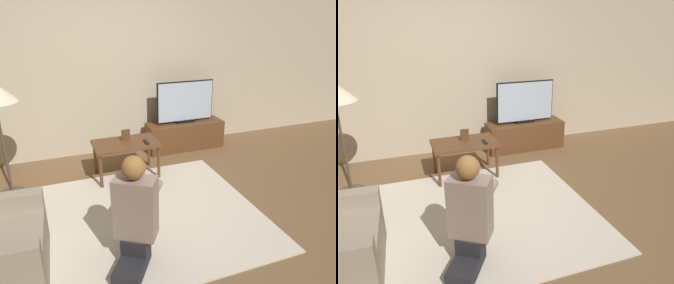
% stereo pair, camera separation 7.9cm
% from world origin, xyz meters
% --- Properties ---
extents(ground_plane, '(10.00, 10.00, 0.00)m').
position_xyz_m(ground_plane, '(0.00, 0.00, 0.00)').
color(ground_plane, brown).
extents(wall_back, '(10.00, 0.06, 2.60)m').
position_xyz_m(wall_back, '(0.00, 1.93, 1.30)').
color(wall_back, beige).
rests_on(wall_back, ground_plane).
extents(rug, '(2.47, 2.09, 0.02)m').
position_xyz_m(rug, '(0.00, 0.00, 0.01)').
color(rug, beige).
rests_on(rug, ground_plane).
extents(tv_stand, '(1.20, 0.38, 0.42)m').
position_xyz_m(tv_stand, '(1.20, 1.60, 0.21)').
color(tv_stand, brown).
rests_on(tv_stand, ground_plane).
extents(tv, '(0.90, 0.08, 0.64)m').
position_xyz_m(tv, '(1.20, 1.61, 0.75)').
color(tv, black).
rests_on(tv, tv_stand).
extents(coffee_table, '(0.82, 0.50, 0.47)m').
position_xyz_m(coffee_table, '(0.11, 0.98, 0.42)').
color(coffee_table, brown).
rests_on(coffee_table, ground_plane).
extents(person_kneeling, '(0.62, 0.77, 0.98)m').
position_xyz_m(person_kneeling, '(-0.20, -0.61, 0.50)').
color(person_kneeling, '#232328').
rests_on(person_kneeling, rug).
extents(picture_frame, '(0.11, 0.01, 0.15)m').
position_xyz_m(picture_frame, '(0.13, 1.04, 0.55)').
color(picture_frame, brown).
rests_on(picture_frame, coffee_table).
extents(remote, '(0.04, 0.15, 0.02)m').
position_xyz_m(remote, '(0.35, 0.88, 0.48)').
color(remote, black).
rests_on(remote, coffee_table).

